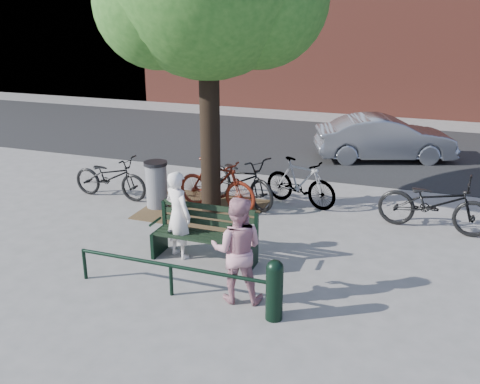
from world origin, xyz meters
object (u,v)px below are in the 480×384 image
at_px(bicycle_c, 241,179).
at_px(parked_car, 385,138).
at_px(person_right, 237,250).
at_px(litter_bin, 157,185).
at_px(bollard, 274,288).
at_px(person_left, 178,215).
at_px(park_bench, 206,233).

relative_size(bicycle_c, parked_car, 0.55).
distance_m(person_right, parked_car, 8.56).
bearing_deg(litter_bin, person_right, -45.61).
bearing_deg(parked_car, bollard, 156.55).
height_order(bollard, bicycle_c, bicycle_c).
bearing_deg(bollard, person_left, 147.36).
xyz_separation_m(park_bench, bollard, (1.60, -1.37, -0.01)).
bearing_deg(parked_car, bicycle_c, 131.37).
xyz_separation_m(person_left, bollard, (2.08, -1.33, -0.28)).
height_order(bicycle_c, parked_car, parked_car).
relative_size(park_bench, parked_car, 0.46).
relative_size(person_right, bicycle_c, 0.76).
relative_size(litter_bin, parked_car, 0.27).
relative_size(person_left, parked_car, 0.40).
distance_m(person_left, bicycle_c, 2.84).
bearing_deg(person_left, person_right, 169.63).
distance_m(bollard, litter_bin, 4.85).
xyz_separation_m(person_right, litter_bin, (-2.91, 2.97, -0.28)).
height_order(bollard, litter_bin, litter_bin).
height_order(litter_bin, bicycle_c, bicycle_c).
bearing_deg(bicycle_c, person_right, -131.23).
relative_size(litter_bin, bicycle_c, 0.49).
bearing_deg(person_left, bicycle_c, -66.75).
height_order(park_bench, person_left, person_left).
height_order(person_right, parked_car, person_right).
height_order(park_bench, bollard, park_bench).
bearing_deg(litter_bin, person_left, -52.91).
distance_m(park_bench, bicycle_c, 2.82).
xyz_separation_m(park_bench, person_left, (-0.48, -0.04, 0.28)).
bearing_deg(bicycle_c, bollard, -124.91).
xyz_separation_m(litter_bin, bicycle_c, (1.57, 0.87, 0.03)).
distance_m(park_bench, parked_car, 7.73).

